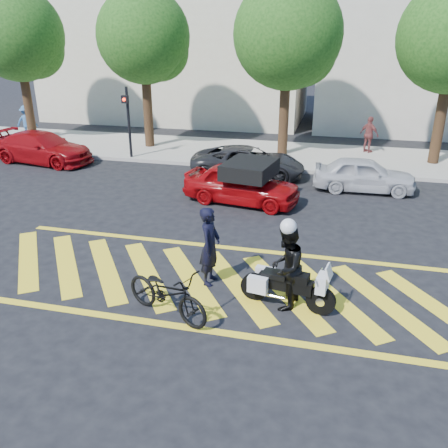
% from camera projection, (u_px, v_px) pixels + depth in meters
% --- Properties ---
extents(ground, '(90.00, 90.00, 0.00)m').
position_uv_depth(ground, '(215.00, 282.00, 11.11)').
color(ground, black).
rests_on(ground, ground).
extents(sidewalk, '(60.00, 5.00, 0.15)m').
position_uv_depth(sidewalk, '(282.00, 155.00, 21.84)').
color(sidewalk, '#9E998E').
rests_on(sidewalk, ground).
extents(crosswalk, '(12.33, 4.00, 0.01)m').
position_uv_depth(crosswalk, '(214.00, 282.00, 11.12)').
color(crosswalk, yellow).
rests_on(crosswalk, ground).
extents(building_left, '(16.00, 8.00, 10.00)m').
position_uv_depth(building_left, '(177.00, 36.00, 29.79)').
color(building_left, beige).
rests_on(building_left, ground).
extents(tree_far_left, '(4.40, 4.40, 7.41)m').
position_uv_depth(tree_far_left, '(21.00, 38.00, 22.84)').
color(tree_far_left, black).
rests_on(tree_far_left, ground).
extents(tree_left, '(4.20, 4.20, 7.26)m').
position_uv_depth(tree_left, '(147.00, 40.00, 21.42)').
color(tree_left, black).
rests_on(tree_left, ground).
extents(tree_center, '(4.60, 4.60, 7.56)m').
position_uv_depth(tree_center, '(291.00, 38.00, 19.94)').
color(tree_center, black).
rests_on(tree_center, ground).
extents(signal_pole, '(0.28, 0.43, 3.20)m').
position_uv_depth(signal_pole, '(128.00, 117.00, 20.54)').
color(signal_pole, black).
rests_on(signal_pole, ground).
extents(officer_bike, '(0.48, 0.70, 1.86)m').
position_uv_depth(officer_bike, '(210.00, 246.00, 10.77)').
color(officer_bike, black).
rests_on(officer_bike, ground).
extents(bicycle, '(2.21, 1.49, 1.10)m').
position_uv_depth(bicycle, '(167.00, 293.00, 9.60)').
color(bicycle, black).
rests_on(bicycle, ground).
extents(police_motorcycle, '(2.06, 0.79, 0.91)m').
position_uv_depth(police_motorcycle, '(286.00, 285.00, 9.98)').
color(police_motorcycle, black).
rests_on(police_motorcycle, ground).
extents(officer_moto, '(0.85, 1.01, 1.85)m').
position_uv_depth(officer_moto, '(286.00, 267.00, 9.81)').
color(officer_moto, black).
rests_on(officer_moto, ground).
extents(red_convertible, '(4.12, 2.18, 1.33)m').
position_uv_depth(red_convertible, '(242.00, 184.00, 15.90)').
color(red_convertible, '#94060A').
rests_on(red_convertible, ground).
extents(parked_left, '(4.80, 2.48, 1.33)m').
position_uv_depth(parked_left, '(42.00, 148.00, 20.70)').
color(parked_left, maroon).
rests_on(parked_left, ground).
extents(parked_mid_left, '(4.60, 2.46, 1.23)m').
position_uv_depth(parked_mid_left, '(248.00, 162.00, 18.61)').
color(parked_mid_left, black).
rests_on(parked_mid_left, ground).
extents(parked_mid_right, '(3.64, 1.56, 1.23)m').
position_uv_depth(parked_mid_right, '(364.00, 175.00, 17.09)').
color(parked_mid_right, '#BABABE').
rests_on(parked_mid_right, ground).
extents(pedestrian_left, '(1.18, 0.85, 1.65)m').
position_uv_depth(pedestrian_left, '(27.00, 122.00, 24.73)').
color(pedestrian_left, '#366295').
rests_on(pedestrian_left, sidewalk).
extents(pedestrian_right, '(1.01, 0.89, 1.64)m').
position_uv_depth(pedestrian_right, '(369.00, 135.00, 21.74)').
color(pedestrian_right, brown).
rests_on(pedestrian_right, sidewalk).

